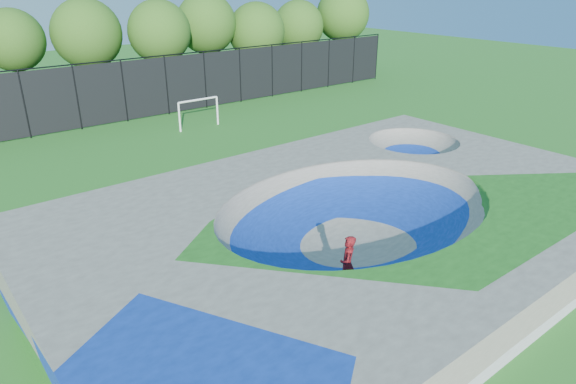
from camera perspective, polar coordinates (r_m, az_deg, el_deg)
name	(u,v)px	position (r m, az deg, el deg)	size (l,w,h in m)	color
ground	(356,239)	(19.12, 7.53, -5.21)	(120.00, 120.00, 0.00)	#1F631B
skate_deck	(357,221)	(18.78, 7.64, -3.19)	(22.00, 14.00, 1.50)	gray
skater	(347,265)	(15.67, 6.63, -8.02)	(0.69, 0.45, 1.88)	#B90E14
skateboard	(346,290)	(16.16, 6.48, -10.81)	(0.78, 0.22, 0.05)	black
soccer_goal	(198,108)	(32.94, -9.92, 9.18)	(2.82, 0.12, 1.86)	white
fence	(124,90)	(35.43, -17.76, 10.76)	(48.09, 0.09, 4.04)	black
treeline	(65,36)	(38.87, -23.55, 15.61)	(53.48, 6.70, 8.48)	#4D3526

